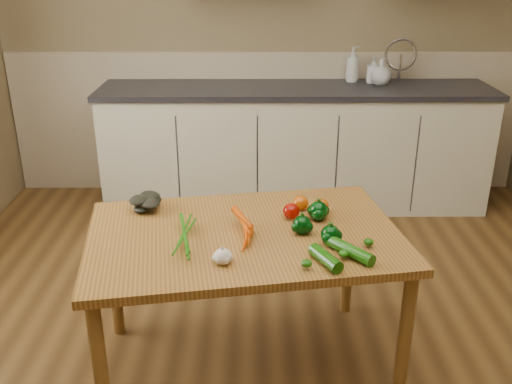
{
  "coord_description": "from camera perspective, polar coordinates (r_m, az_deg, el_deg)",
  "views": [
    {
      "loc": [
        -0.11,
        -1.89,
        1.79
      ],
      "look_at": [
        -0.1,
        0.51,
        0.78
      ],
      "focal_mm": 40.0,
      "sensor_mm": 36.0,
      "label": 1
    }
  ],
  "objects": [
    {
      "name": "tomato_b",
      "position": [
        2.61,
        4.47,
        -1.08
      ],
      "size": [
        0.07,
        0.07,
        0.07
      ],
      "primitive_type": "ellipsoid",
      "color": "#C24B04",
      "rests_on": "table"
    },
    {
      "name": "pepper_b",
      "position": [
        2.52,
        6.26,
        -1.89
      ],
      "size": [
        0.08,
        0.08,
        0.08
      ],
      "primitive_type": "sphere",
      "color": "#023007",
      "rests_on": "table"
    },
    {
      "name": "zucchini_b",
      "position": [
        2.18,
        6.97,
        -6.6
      ],
      "size": [
        0.12,
        0.17,
        0.05
      ],
      "primitive_type": "cylinder",
      "rotation": [
        1.57,
        0.0,
        0.46
      ],
      "color": "#124707",
      "rests_on": "table"
    },
    {
      "name": "soap_bottle_a",
      "position": [
        4.39,
        9.63,
        12.48
      ],
      "size": [
        0.13,
        0.13,
        0.26
      ],
      "primitive_type": "imported",
      "rotation": [
        0.0,
        0.0,
        2.01
      ],
      "color": "silver",
      "rests_on": "counter_run"
    },
    {
      "name": "room",
      "position": [
        2.14,
        2.72,
        8.11
      ],
      "size": [
        4.04,
        5.04,
        2.64
      ],
      "color": "brown",
      "rests_on": "ground"
    },
    {
      "name": "soap_bottle_b",
      "position": [
        4.39,
        11.65,
        11.87
      ],
      "size": [
        0.09,
        0.09,
        0.19
      ],
      "primitive_type": "imported",
      "rotation": [
        0.0,
        0.0,
        3.07
      ],
      "color": "silver",
      "rests_on": "counter_run"
    },
    {
      "name": "pepper_a",
      "position": [
        2.39,
        4.63,
        -3.29
      ],
      "size": [
        0.08,
        0.08,
        0.08
      ],
      "primitive_type": "sphere",
      "color": "#023007",
      "rests_on": "table"
    },
    {
      "name": "table",
      "position": [
        2.45,
        -1.14,
        -5.68
      ],
      "size": [
        1.42,
        1.03,
        0.7
      ],
      "rotation": [
        0.0,
        0.0,
        0.16
      ],
      "color": "#9F692E",
      "rests_on": "ground"
    },
    {
      "name": "pepper_c",
      "position": [
        2.33,
        7.45,
        -4.25
      ],
      "size": [
        0.08,
        0.08,
        0.08
      ],
      "primitive_type": "sphere",
      "color": "#023007",
      "rests_on": "table"
    },
    {
      "name": "zucchini_a",
      "position": [
        2.25,
        9.37,
        -5.78
      ],
      "size": [
        0.18,
        0.2,
        0.05
      ],
      "primitive_type": "cylinder",
      "rotation": [
        1.57,
        0.0,
        0.68
      ],
      "color": "#124707",
      "rests_on": "table"
    },
    {
      "name": "soap_bottle_c",
      "position": [
        4.33,
        12.41,
        11.67
      ],
      "size": [
        0.19,
        0.19,
        0.19
      ],
      "primitive_type": "imported",
      "rotation": [
        0.0,
        0.0,
        1.95
      ],
      "color": "silver",
      "rests_on": "counter_run"
    },
    {
      "name": "tomato_a",
      "position": [
        2.53,
        3.54,
        -1.91
      ],
      "size": [
        0.08,
        0.08,
        0.07
      ],
      "primitive_type": "ellipsoid",
      "color": "#8E0A02",
      "rests_on": "table"
    },
    {
      "name": "carrot_bunch",
      "position": [
        2.36,
        -3.1,
        -3.77
      ],
      "size": [
        0.27,
        0.22,
        0.07
      ],
      "primitive_type": null,
      "rotation": [
        0.0,
        0.0,
        0.16
      ],
      "color": "#D94B05",
      "rests_on": "table"
    },
    {
      "name": "counter_run",
      "position": [
        4.31,
        4.0,
        4.71
      ],
      "size": [
        2.84,
        0.64,
        1.14
      ],
      "color": "beige",
      "rests_on": "ground"
    },
    {
      "name": "leafy_greens",
      "position": [
        2.64,
        -11.35,
        -0.89
      ],
      "size": [
        0.19,
        0.17,
        0.09
      ],
      "primitive_type": null,
      "color": "black",
      "rests_on": "table"
    },
    {
      "name": "tomato_c",
      "position": [
        2.6,
        6.53,
        -1.37
      ],
      "size": [
        0.07,
        0.07,
        0.06
      ],
      "primitive_type": "ellipsoid",
      "color": "#C24B04",
      "rests_on": "table"
    },
    {
      "name": "garlic_bulb",
      "position": [
        2.17,
        -3.36,
        -6.46
      ],
      "size": [
        0.07,
        0.07,
        0.06
      ],
      "primitive_type": "ellipsoid",
      "color": "silver",
      "rests_on": "table"
    }
  ]
}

